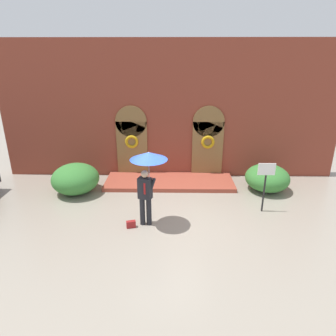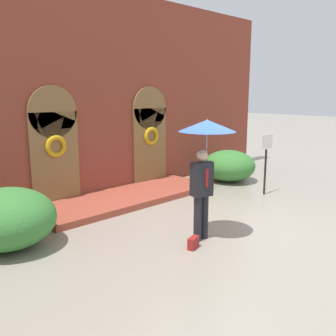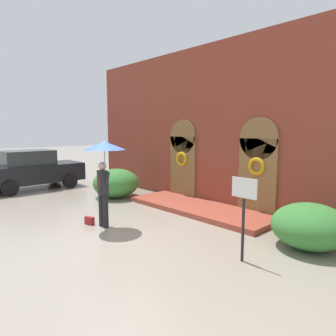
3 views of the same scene
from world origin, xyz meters
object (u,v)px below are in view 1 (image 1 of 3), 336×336
object	(u,v)px
handbag	(131,224)
shrub_left	(76,179)
shrub_right	(267,178)
person_with_umbrella	(148,167)
sign_post	(265,179)

from	to	relation	value
handbag	shrub_left	xyz separation A→B (m)	(-2.43, 2.49, 0.45)
shrub_right	handbag	bearing A→B (deg)	-150.16
person_with_umbrella	shrub_right	xyz separation A→B (m)	(4.39, 2.63, -1.40)
sign_post	shrub_right	xyz separation A→B (m)	(0.64, 1.72, -0.65)
sign_post	shrub_left	xyz separation A→B (m)	(-6.72, 1.38, -0.60)
sign_post	shrub_left	bearing A→B (deg)	168.37
person_with_umbrella	sign_post	bearing A→B (deg)	13.56
person_with_umbrella	shrub_right	bearing A→B (deg)	30.91
person_with_umbrella	handbag	world-z (taller)	person_with_umbrella
person_with_umbrella	sign_post	xyz separation A→B (m)	(3.76, 0.91, -0.75)
handbag	sign_post	bearing A→B (deg)	-1.67
sign_post	shrub_right	bearing A→B (deg)	69.72
shrub_left	person_with_umbrella	bearing A→B (deg)	-37.67
shrub_left	shrub_right	bearing A→B (deg)	2.64
shrub_left	shrub_right	size ratio (longest dim) A/B	1.05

